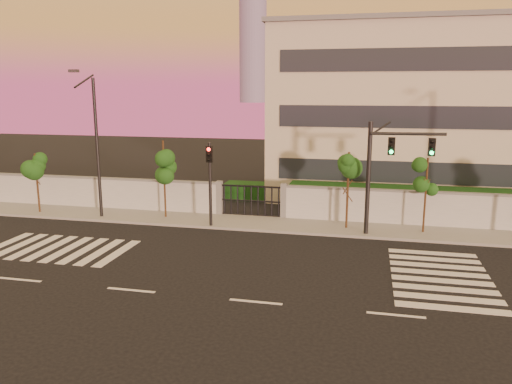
% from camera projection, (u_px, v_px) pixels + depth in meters
% --- Properties ---
extents(ground, '(120.00, 120.00, 0.00)m').
position_uv_depth(ground, '(256.00, 302.00, 18.41)').
color(ground, black).
rests_on(ground, ground).
extents(sidewalk, '(60.00, 3.00, 0.15)m').
position_uv_depth(sidewalk, '(296.00, 226.00, 28.42)').
color(sidewalk, gray).
rests_on(sidewalk, ground).
extents(perimeter_wall, '(60.00, 0.36, 2.20)m').
position_uv_depth(perimeter_wall, '(302.00, 203.00, 29.63)').
color(perimeter_wall, '#ACAFB4').
rests_on(perimeter_wall, ground).
extents(hedge_row, '(41.00, 4.25, 1.80)m').
position_uv_depth(hedge_row, '(324.00, 198.00, 32.07)').
color(hedge_row, '#0F3412').
rests_on(hedge_row, ground).
extents(institutional_building, '(24.40, 12.40, 12.25)m').
position_uv_depth(institutional_building, '(443.00, 111.00, 36.23)').
color(institutional_building, beige).
rests_on(institutional_building, ground).
extents(road_markings, '(57.00, 7.62, 0.02)m').
position_uv_depth(road_markings, '(240.00, 264.00, 22.34)').
color(road_markings, silver).
rests_on(road_markings, ground).
extents(street_tree_b, '(1.47, 1.17, 3.83)m').
position_uv_depth(street_tree_b, '(37.00, 170.00, 30.84)').
color(street_tree_b, '#382314').
rests_on(street_tree_b, ground).
extents(street_tree_c, '(1.36, 1.08, 4.76)m').
position_uv_depth(street_tree_c, '(164.00, 162.00, 29.47)').
color(street_tree_c, '#382314').
rests_on(street_tree_c, ground).
extents(street_tree_d, '(1.56, 1.25, 4.38)m').
position_uv_depth(street_tree_d, '(349.00, 173.00, 27.18)').
color(street_tree_d, '#382314').
rests_on(street_tree_d, ground).
extents(street_tree_e, '(1.34, 1.07, 4.18)m').
position_uv_depth(street_tree_e, '(427.00, 179.00, 26.36)').
color(street_tree_e, '#382314').
rests_on(street_tree_e, ground).
extents(traffic_signal_main, '(3.85, 0.49, 6.09)m').
position_uv_depth(traffic_signal_main, '(384.00, 165.00, 25.75)').
color(traffic_signal_main, black).
rests_on(traffic_signal_main, ground).
extents(traffic_signal_secondary, '(0.38, 0.35, 4.85)m').
position_uv_depth(traffic_signal_secondary, '(210.00, 174.00, 27.62)').
color(traffic_signal_secondary, black).
rests_on(traffic_signal_secondary, ground).
extents(streetlight_west, '(0.52, 2.11, 8.75)m').
position_uv_depth(streetlight_west, '(95.00, 141.00, 29.20)').
color(streetlight_west, black).
rests_on(streetlight_west, ground).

